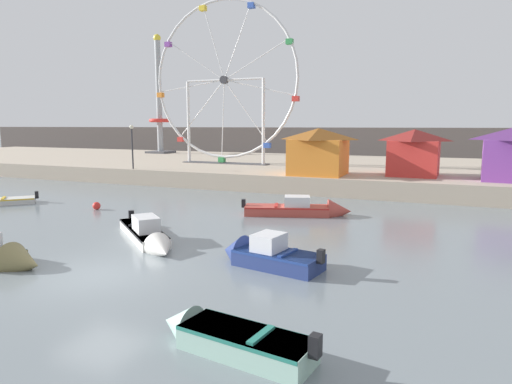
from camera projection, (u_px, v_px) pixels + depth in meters
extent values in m
plane|color=slate|center=(99.00, 275.00, 14.22)|extent=(240.00, 240.00, 0.00)
cube|color=tan|center=(327.00, 170.00, 41.40)|extent=(110.00, 23.83, 1.24)
cube|color=#564C47|center=(366.00, 144.00, 61.56)|extent=(140.00, 3.00, 4.40)
cube|color=black|center=(37.00, 195.00, 27.54)|extent=(0.31, 0.31, 0.44)
cube|color=gold|center=(3.00, 198.00, 26.85)|extent=(0.87, 0.85, 0.06)
cube|color=silver|center=(143.00, 233.00, 18.93)|extent=(4.29, 3.89, 0.41)
cube|color=black|center=(143.00, 229.00, 18.91)|extent=(4.27, 3.88, 0.08)
cone|color=silver|center=(162.00, 250.00, 16.31)|extent=(1.67, 1.64, 1.05)
cube|color=black|center=(131.00, 215.00, 21.05)|extent=(0.31, 0.31, 0.44)
cube|color=silver|center=(146.00, 224.00, 18.34)|extent=(1.65, 1.59, 0.61)
cube|color=black|center=(140.00, 225.00, 19.42)|extent=(0.73, 0.82, 0.06)
cube|color=#B24238|center=(287.00, 210.00, 23.67)|extent=(4.60, 2.66, 0.49)
cube|color=#B2231E|center=(287.00, 207.00, 23.64)|extent=(4.56, 2.66, 0.08)
cone|color=#B24238|center=(340.00, 211.00, 23.46)|extent=(1.55, 1.59, 1.28)
cube|color=black|center=(244.00, 203.00, 23.80)|extent=(0.27, 0.29, 0.44)
cube|color=silver|center=(297.00, 201.00, 23.55)|extent=(1.59, 1.44, 0.53)
cube|color=#B2231E|center=(276.00, 205.00, 23.68)|extent=(0.51, 1.14, 0.06)
cube|color=navy|center=(278.00, 260.00, 14.88)|extent=(3.12, 1.86, 0.54)
cube|color=navy|center=(278.00, 253.00, 14.85)|extent=(3.10, 1.87, 0.08)
cone|color=navy|center=(234.00, 251.00, 15.89)|extent=(1.03, 1.39, 1.27)
cube|color=black|center=(321.00, 256.00, 13.97)|extent=(0.24, 0.27, 0.44)
cube|color=silver|center=(269.00, 242.00, 15.00)|extent=(1.06, 1.21, 0.58)
cube|color=navy|center=(288.00, 253.00, 14.64)|extent=(0.37, 1.14, 0.06)
cube|color=#93BCAD|center=(246.00, 344.00, 9.18)|extent=(3.00, 1.45, 0.53)
cube|color=#237566|center=(246.00, 334.00, 9.15)|extent=(2.97, 1.46, 0.08)
cone|color=#93BCAD|center=(179.00, 324.00, 10.11)|extent=(0.93, 1.09, 0.99)
cube|color=black|center=(315.00, 346.00, 8.34)|extent=(0.23, 0.27, 0.44)
cube|color=#237566|center=(261.00, 335.00, 8.96)|extent=(0.29, 0.90, 0.06)
cone|color=olive|center=(24.00, 263.00, 14.70)|extent=(1.33, 1.31, 1.28)
torus|color=silver|center=(224.00, 80.00, 39.86)|extent=(14.02, 0.24, 14.02)
cylinder|color=#38383D|center=(224.00, 80.00, 39.86)|extent=(0.70, 0.50, 0.70)
cylinder|color=silver|center=(259.00, 87.00, 38.69)|extent=(6.74, 0.08, 1.60)
cube|color=red|center=(296.00, 99.00, 37.56)|extent=(0.56, 0.48, 0.44)
cylinder|color=silver|center=(256.00, 60.00, 38.46)|extent=(6.16, 0.08, 3.23)
cube|color=#33934C|center=(290.00, 42.00, 37.09)|extent=(0.56, 0.48, 0.44)
cylinder|color=silver|center=(237.00, 42.00, 38.88)|extent=(2.74, 0.08, 6.39)
cube|color=#3356B7|center=(251.00, 6.00, 37.94)|extent=(0.56, 0.48, 0.44)
cylinder|color=silver|center=(214.00, 43.00, 39.77)|extent=(2.12, 0.08, 6.60)
cube|color=yellow|center=(203.00, 8.00, 39.71)|extent=(0.56, 0.48, 0.44)
cylinder|color=silver|center=(196.00, 60.00, 40.70)|extent=(5.84, 0.08, 3.79)
cube|color=purple|center=(168.00, 44.00, 41.57)|extent=(0.56, 0.48, 0.44)
cylinder|color=silver|center=(191.00, 86.00, 41.24)|extent=(6.85, 0.08, 0.95)
cube|color=orange|center=(161.00, 95.00, 42.65)|extent=(0.56, 0.48, 0.44)
cylinder|color=silver|center=(202.00, 109.00, 41.14)|extent=(4.73, 0.08, 5.12)
cube|color=red|center=(181.00, 139.00, 42.45)|extent=(0.56, 0.48, 0.44)
cylinder|color=silver|center=(223.00, 119.00, 40.44)|extent=(0.41, 0.08, 6.89)
cube|color=#33934C|center=(222.00, 160.00, 41.05)|extent=(0.56, 0.48, 0.44)
cylinder|color=silver|center=(246.00, 111.00, 39.47)|extent=(4.24, 0.08, 5.53)
cube|color=#3356B7|center=(267.00, 145.00, 39.12)|extent=(0.56, 0.48, 0.44)
cylinder|color=silver|center=(189.00, 122.00, 41.87)|extent=(0.28, 0.28, 7.49)
cylinder|color=silver|center=(263.00, 122.00, 38.97)|extent=(0.28, 0.28, 7.49)
cylinder|color=silver|center=(224.00, 80.00, 39.86)|extent=(7.58, 0.18, 0.18)
cube|color=#4C4C51|center=(225.00, 163.00, 40.97)|extent=(8.38, 1.20, 0.08)
cylinder|color=#999EA3|center=(159.00, 98.00, 55.36)|extent=(0.70, 0.70, 13.71)
torus|color=red|center=(160.00, 120.00, 55.78)|extent=(2.64, 2.64, 0.44)
sphere|color=yellow|center=(157.00, 38.00, 54.30)|extent=(0.90, 0.90, 0.90)
cube|color=#4C4C51|center=(161.00, 152.00, 56.36)|extent=(2.80, 2.80, 0.24)
cube|color=orange|center=(318.00, 157.00, 31.51)|extent=(3.70, 3.62, 2.50)
pyramid|color=brown|center=(319.00, 134.00, 31.27)|extent=(4.07, 3.98, 0.80)
cube|color=red|center=(414.00, 158.00, 30.96)|extent=(3.37, 3.41, 2.43)
pyramid|color=maroon|center=(415.00, 135.00, 30.72)|extent=(3.71, 3.75, 0.80)
cube|color=purple|center=(512.00, 160.00, 28.08)|extent=(3.56, 3.61, 2.59)
cylinder|color=#2D2D33|center=(132.00, 149.00, 35.74)|extent=(0.12, 0.12, 3.21)
sphere|color=#F2EACC|center=(131.00, 127.00, 35.48)|extent=(0.32, 0.32, 0.32)
sphere|color=red|center=(97.00, 206.00, 25.15)|extent=(0.44, 0.44, 0.44)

